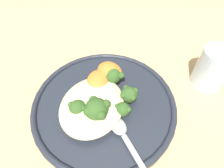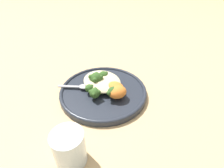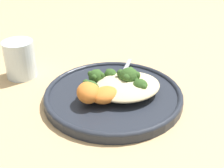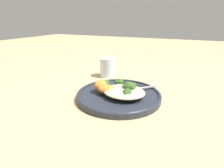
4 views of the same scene
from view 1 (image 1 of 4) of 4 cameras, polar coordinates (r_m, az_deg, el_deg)
name	(u,v)px [view 1 (image 1 of 4)]	position (r m, az deg, el deg)	size (l,w,h in m)	color
ground_plane	(105,106)	(0.37, -2.46, -7.23)	(4.00, 4.00, 0.00)	tan
plate	(103,101)	(0.36, -2.92, -5.50)	(0.29, 0.29, 0.02)	#232833
quinoa_mound	(92,105)	(0.33, -6.50, -6.82)	(0.14, 0.12, 0.02)	beige
broccoli_stalk_0	(82,104)	(0.34, -9.87, -6.32)	(0.09, 0.04, 0.03)	#8EB25B
broccoli_stalk_1	(97,108)	(0.32, -4.92, -7.85)	(0.08, 0.06, 0.04)	#8EB25B
broccoli_stalk_2	(112,102)	(0.33, 0.01, -6.02)	(0.05, 0.10, 0.03)	#8EB25B
broccoli_stalk_3	(117,93)	(0.35, 1.74, -2.97)	(0.03, 0.12, 0.03)	#8EB25B
broccoli_stalk_4	(108,80)	(0.36, -1.16, 1.48)	(0.09, 0.08, 0.04)	#8EB25B
sweet_potato_chunk_0	(110,72)	(0.38, -0.76, 4.05)	(0.06, 0.05, 0.04)	orange
sweet_potato_chunk_1	(98,81)	(0.37, -4.64, 1.08)	(0.06, 0.05, 0.03)	orange
spoon	(122,132)	(0.31, 3.15, -15.27)	(0.09, 0.09, 0.01)	#A3A3A8
water_glass	(213,68)	(0.44, 30.19, 4.52)	(0.07, 0.07, 0.09)	silver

